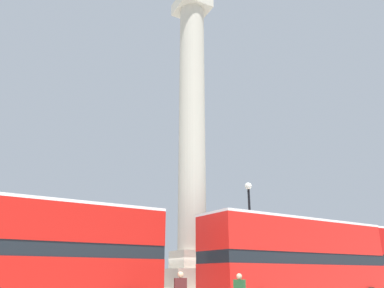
{
  "coord_description": "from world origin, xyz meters",
  "views": [
    {
      "loc": [
        -10.3,
        -19.64,
        1.63
      ],
      "look_at": [
        0.0,
        0.0,
        9.39
      ],
      "focal_mm": 35.0,
      "sensor_mm": 36.0,
      "label": 1
    }
  ],
  "objects_px": {
    "street_lamp": "(251,236)",
    "monument_column": "(192,169)",
    "bus_a": "(299,259)",
    "bus_b": "(29,253)"
  },
  "relations": [
    {
      "from": "bus_b",
      "to": "street_lamp",
      "type": "bearing_deg",
      "value": 4.45
    },
    {
      "from": "monument_column",
      "to": "street_lamp",
      "type": "relative_size",
      "value": 3.13
    },
    {
      "from": "bus_a",
      "to": "bus_b",
      "type": "height_order",
      "value": "bus_b"
    },
    {
      "from": "monument_column",
      "to": "street_lamp",
      "type": "distance_m",
      "value": 5.25
    },
    {
      "from": "monument_column",
      "to": "bus_a",
      "type": "height_order",
      "value": "monument_column"
    },
    {
      "from": "bus_a",
      "to": "street_lamp",
      "type": "height_order",
      "value": "street_lamp"
    },
    {
      "from": "monument_column",
      "to": "bus_a",
      "type": "distance_m",
      "value": 7.93
    },
    {
      "from": "street_lamp",
      "to": "bus_b",
      "type": "bearing_deg",
      "value": -171.06
    },
    {
      "from": "street_lamp",
      "to": "monument_column",
      "type": "bearing_deg",
      "value": 149.23
    },
    {
      "from": "monument_column",
      "to": "bus_b",
      "type": "bearing_deg",
      "value": -158.07
    }
  ]
}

